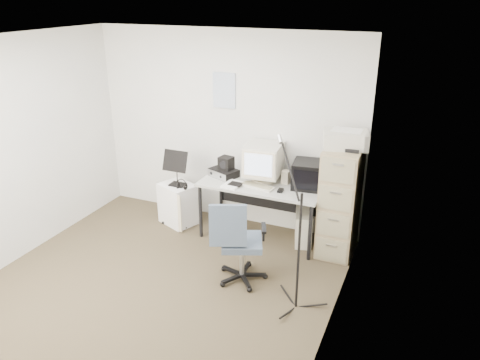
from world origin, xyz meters
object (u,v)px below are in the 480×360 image
at_px(filing_cabinet, 340,201).
at_px(side_cart, 178,204).
at_px(office_chair, 242,241).
at_px(desk, 262,210).

xyz_separation_m(filing_cabinet, side_cart, (-2.11, -0.10, -0.37)).
distance_m(office_chair, side_cart, 1.59).
height_order(office_chair, side_cart, office_chair).
relative_size(filing_cabinet, office_chair, 1.38).
height_order(filing_cabinet, office_chair, filing_cabinet).
distance_m(desk, side_cart, 1.16).
bearing_deg(desk, side_cart, -176.45).
bearing_deg(side_cart, filing_cabinet, 25.27).
height_order(desk, side_cart, desk).
xyz_separation_m(desk, side_cart, (-1.16, -0.07, -0.09)).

